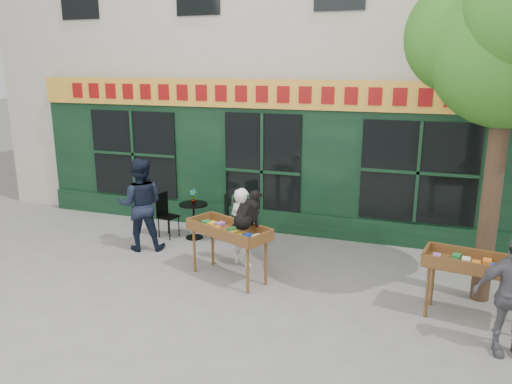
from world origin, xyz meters
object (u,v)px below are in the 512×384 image
bistro_table (194,214)px  man_left (141,204)px  woman (242,227)px  book_cart_center (229,233)px  dog (247,209)px  book_cart_right (481,268)px  man_right (511,295)px

bistro_table → man_left: size_ratio=0.41×
woman → book_cart_center: bearing=113.3°
bistro_table → man_left: (-0.70, -0.90, 0.38)m
dog → bistro_table: dog is taller
book_cart_right → man_left: (-6.09, 0.97, 0.10)m
dog → bistro_table: size_ratio=0.79×
book_cart_center → bistro_table: bearing=155.0°
bistro_table → book_cart_center: bearing=-48.3°
dog → woman: (-0.35, 0.70, -0.56)m
book_cart_center → woman: woman is taller
dog → book_cart_center: bearing=-164.9°
woman → man_right: bearing=-177.8°
dog → man_left: size_ratio=0.33×
book_cart_center → man_right: (4.22, -0.97, -0.02)m
man_left → woman: bearing=154.7°
book_cart_center → woman: 0.66m
woman → dog: bearing=139.8°
dog → man_left: bearing=-174.3°
bistro_table → man_right: bearing=-24.7°
bistro_table → man_left: 1.20m
woman → book_cart_right: size_ratio=0.92×
book_cart_center → man_left: bearing=-175.8°
dog → woman: size_ratio=0.41×
woman → man_right: 4.52m
bistro_table → book_cart_right: bearing=-19.2°
woman → bistro_table: bearing=-10.9°
man_right → bistro_table: bearing=144.5°
woman → man_left: bearing=20.6°
book_cart_right → man_left: man_left is taller
book_cart_center → dog: 0.59m
bistro_table → man_left: man_left is taller
book_cart_center → man_right: 4.33m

